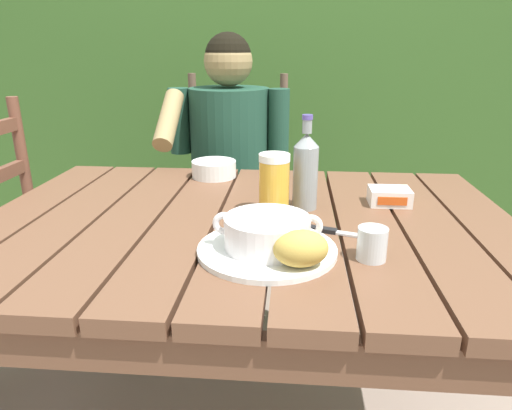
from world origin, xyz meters
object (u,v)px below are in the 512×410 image
Objects in this scene: person_eating at (228,159)px; water_glass_small at (372,244)px; butter_tub at (389,196)px; chair_near_diner at (236,193)px; table_knife at (335,232)px; beer_glass at (274,184)px; diner_bowl at (214,169)px; soup_bowl at (267,231)px; serving_plate at (267,249)px; beer_bottle at (306,170)px; bread_roll at (301,248)px.

person_eating reaches higher than water_glass_small.
butter_tub is at bearing 73.92° from water_glass_small.
chair_near_diner reaches higher than table_knife.
beer_glass is 0.97× the size of table_knife.
diner_bowl reaches higher than table_knife.
soup_bowl reaches higher than water_glass_small.
serving_plate is 0.22m from water_glass_small.
water_glass_small is at bearing -4.41° from serving_plate.
beer_bottle is 2.26× the size of butter_tub.
water_glass_small is 0.47× the size of diner_bowl.
beer_bottle is 0.25m from butter_tub.
chair_near_diner is 1.24m from water_glass_small.
table_knife is (0.07, -0.17, -0.10)m from beer_bottle.
butter_tub is (0.53, -0.78, 0.25)m from chair_near_diner.
water_glass_small is (0.21, -0.02, 0.03)m from serving_plate.
bread_roll is 0.84× the size of diner_bowl.
beer_bottle is (0.30, -0.83, 0.34)m from chair_near_diner.
diner_bowl is at bearing 155.84° from butter_tub.
beer_glass is (-0.07, 0.32, 0.03)m from bread_roll.
bread_roll reaches higher than butter_tub.
beer_glass is (0.22, -0.88, 0.31)m from chair_near_diner.
chair_near_diner is at bearing 90.00° from diner_bowl.
diner_bowl is at bearing 135.77° from beer_bottle.
butter_tub reaches higher than table_knife.
beer_bottle is (0.08, 0.29, 0.06)m from soup_bowl.
person_eating is at bearing 115.41° from beer_bottle.
soup_bowl is 1.40× the size of table_knife.
beer_glass is at bearing -76.25° from chair_near_diner.
water_glass_small is (0.21, -0.25, -0.05)m from beer_glass.
bread_roll is 0.75× the size of table_knife.
table_knife is at bearing 67.10° from bread_roll.
table_knife is at bearing -39.23° from beer_glass.
soup_bowl is at bearing -142.89° from table_knife.
bread_roll is 0.37m from beer_bottle.
diner_bowl reaches higher than serving_plate.
soup_bowl is 0.11m from bread_roll.
chair_near_diner is 1.16m from serving_plate.
beer_glass reaches higher than diner_bowl.
person_eating reaches higher than chair_near_diner.
water_glass_small is (0.14, 0.06, -0.01)m from bread_roll.
butter_tub reaches higher than serving_plate.
person_eating is 0.94m from serving_plate.
beer_glass is at bearing 140.77° from table_knife.
chair_near_diner reaches higher than serving_plate.
soup_bowl is (0.21, -1.12, 0.28)m from chair_near_diner.
serving_plate is 0.61m from diner_bowl.
chair_near_diner is 0.96m from beer_glass.
water_glass_small is (0.43, -0.93, 0.06)m from person_eating.
butter_tub is (0.32, 0.34, -0.02)m from soup_bowl.
soup_bowl is 1.57× the size of diner_bowl.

